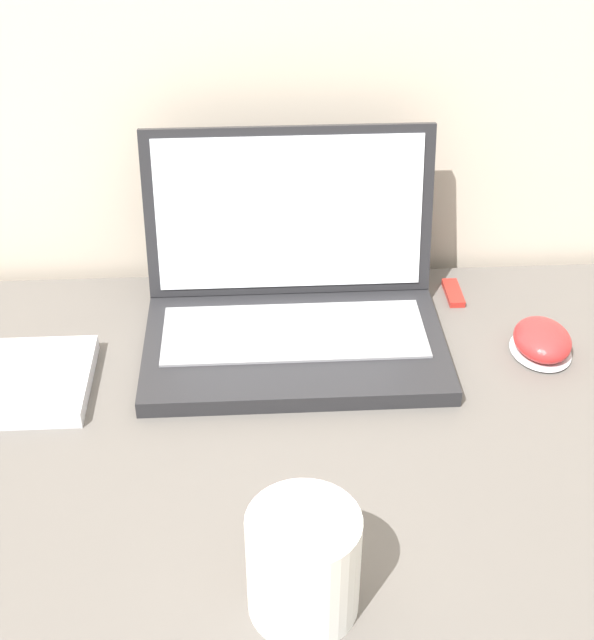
# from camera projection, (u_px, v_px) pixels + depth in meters

# --- Properties ---
(laptop) EXTENTS (0.36, 0.26, 0.23)m
(laptop) POSITION_uv_depth(u_px,v_px,m) (293.00, 296.00, 1.08)
(laptop) COLOR #232326
(laptop) RESTS_ON desk
(drink_cup) EXTENTS (0.10, 0.10, 0.10)m
(drink_cup) POSITION_uv_depth(u_px,v_px,m) (303.00, 562.00, 0.74)
(drink_cup) COLOR white
(drink_cup) RESTS_ON desk
(computer_mouse) EXTENTS (0.07, 0.09, 0.04)m
(computer_mouse) POSITION_uv_depth(u_px,v_px,m) (542.00, 341.00, 1.06)
(computer_mouse) COLOR #B2B2B7
(computer_mouse) RESTS_ON desk
(usb_stick) EXTENTS (0.02, 0.06, 0.01)m
(usb_stick) POSITION_uv_depth(u_px,v_px,m) (453.00, 293.00, 1.18)
(usb_stick) COLOR #B2261E
(usb_stick) RESTS_ON desk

